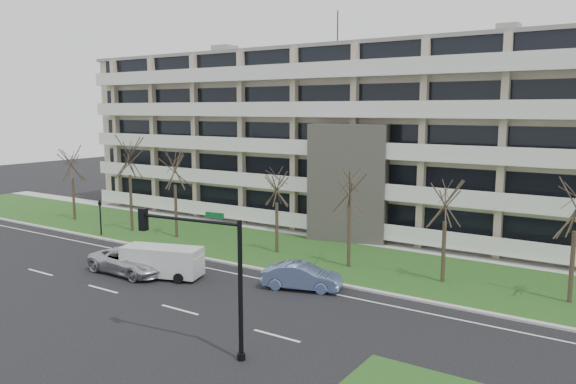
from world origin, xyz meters
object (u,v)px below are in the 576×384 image
Objects in this scene: blue_sedan at (302,276)px; traffic_signal at (205,262)px; pedestrian_signal at (100,213)px; white_van at (163,259)px; silver_pickup at (130,261)px.

blue_sedan is 0.74× the size of traffic_signal.
pedestrian_signal reaches higher than blue_sedan.
blue_sedan is 0.87× the size of white_van.
traffic_signal reaches higher than silver_pickup.
blue_sedan is at bearing -71.69° from silver_pickup.
pedestrian_signal reaches higher than silver_pickup.
blue_sedan is 8.65m from white_van.
white_van is at bearing 137.44° from traffic_signal.
white_van reaches higher than silver_pickup.
silver_pickup is 11.75m from pedestrian_signal.
traffic_signal is 2.06× the size of pedestrian_signal.
blue_sedan is at bearing 0.52° from white_van.
white_van is at bearing 90.75° from blue_sedan.
white_van is at bearing -75.88° from silver_pickup.
silver_pickup is at bearing 89.60° from blue_sedan.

